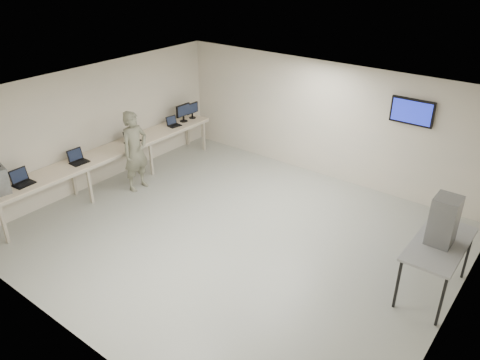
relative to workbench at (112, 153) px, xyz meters
The scene contains 11 objects.
room 3.67m from the workbench, ahead, with size 8.01×7.01×2.81m.
workbench is the anchor object (origin of this frame).
laptop_0 2.18m from the workbench, 91.01° to the right, with size 0.34×0.40×0.30m.
laptop_1 0.90m from the workbench, 92.00° to the right, with size 0.31×0.38×0.29m.
laptop_2 0.63m from the workbench, 92.71° to the left, with size 0.35×0.39×0.28m.
laptop_3 2.00m from the workbench, 89.97° to the left, with size 0.31×0.35×0.25m.
monitor_near 2.43m from the workbench, 90.27° to the left, with size 0.21×0.47×0.47m.
monitor_far 2.77m from the workbench, 90.23° to the left, with size 0.19×0.42×0.42m.
soldier 0.61m from the workbench, 21.82° to the left, with size 0.68×0.45×1.88m, color #5A5C4D.
side_table 7.22m from the workbench, ahead, with size 0.76×1.63×0.98m.
storage_bins 7.22m from the workbench, ahead, with size 0.38×0.42×0.80m.
Camera 1 is at (4.82, -6.06, 5.18)m, focal length 35.00 mm.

